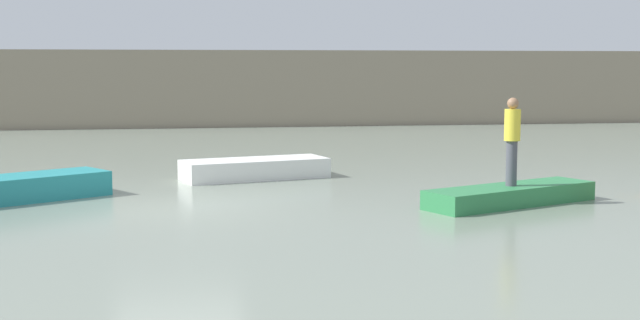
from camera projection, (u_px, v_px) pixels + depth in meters
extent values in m
plane|color=gray|center=(177.00, 209.00, 16.77)|extent=(120.00, 120.00, 0.00)
cube|color=gray|center=(174.00, 89.00, 38.45)|extent=(80.00, 1.20, 3.46)
cube|color=teal|center=(23.00, 188.00, 17.78)|extent=(3.54, 2.85, 0.52)
cube|color=white|center=(255.00, 169.00, 21.20)|extent=(3.77, 2.11, 0.49)
cube|color=#2D7F47|center=(511.00, 195.00, 17.25)|extent=(3.96, 2.45, 0.38)
cylinder|color=#4C4C56|center=(511.00, 163.00, 17.18)|extent=(0.22, 0.22, 0.91)
cylinder|color=yellow|center=(512.00, 125.00, 17.09)|extent=(0.32, 0.32, 0.63)
sphere|color=#936B4C|center=(513.00, 103.00, 17.04)|extent=(0.23, 0.23, 0.23)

